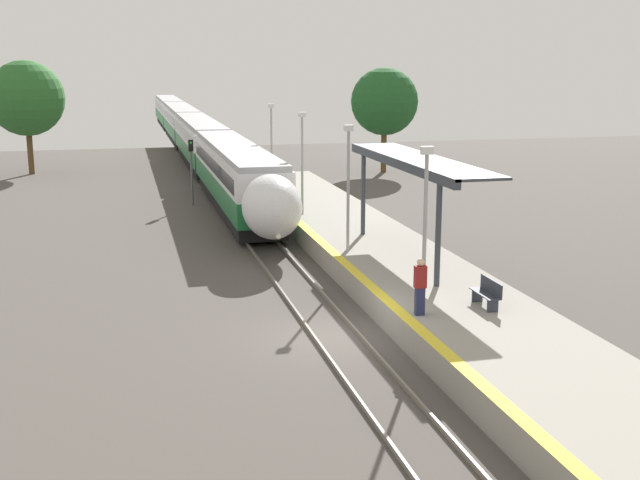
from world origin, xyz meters
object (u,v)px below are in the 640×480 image
at_px(person_waiting, 420,286).
at_px(lamppost_farthest, 271,141).
at_px(train, 191,131).
at_px(lamppost_far, 302,156).
at_px(lamppost_near, 425,219).
at_px(platform_bench, 488,293).
at_px(lamppost_mid, 348,180).
at_px(railway_signal, 191,165).

relative_size(person_waiting, lamppost_farthest, 0.35).
relative_size(train, lamppost_farthest, 16.88).
distance_m(lamppost_far, lamppost_farthest, 8.50).
xyz_separation_m(train, lamppost_farthest, (2.49, -28.06, 1.67)).
height_order(lamppost_near, lamppost_far, same).
bearing_deg(lamppost_near, lamppost_far, 90.00).
relative_size(platform_bench, lamppost_near, 0.29).
xyz_separation_m(platform_bench, lamppost_mid, (-2.22, 8.37, 2.49)).
height_order(railway_signal, lamppost_mid, lamppost_mid).
bearing_deg(train, lamppost_farthest, -84.93).
relative_size(person_waiting, lamppost_mid, 0.35).
distance_m(person_waiting, lamppost_far, 17.26).
xyz_separation_m(lamppost_mid, lamppost_farthest, (0.00, 17.00, 0.00)).
relative_size(lamppost_near, lamppost_mid, 1.00).
xyz_separation_m(platform_bench, railway_signal, (-6.99, 26.29, 1.05)).
bearing_deg(person_waiting, platform_bench, 6.65).
bearing_deg(lamppost_mid, person_waiting, -91.05).
height_order(platform_bench, railway_signal, railway_signal).
bearing_deg(platform_bench, person_waiting, -173.35).
distance_m(train, lamppost_farthest, 28.22).
distance_m(train, lamppost_far, 36.68).
bearing_deg(lamppost_far, train, 93.90).
xyz_separation_m(person_waiting, lamppost_mid, (0.16, 8.65, 2.02)).
xyz_separation_m(person_waiting, lamppost_far, (0.16, 17.14, 2.02)).
distance_m(train, person_waiting, 53.76).
height_order(railway_signal, lamppost_farthest, lamppost_farthest).
distance_m(railway_signal, lamppost_near, 26.89).
relative_size(railway_signal, lamppost_mid, 0.77).
relative_size(platform_bench, lamppost_mid, 0.29).
distance_m(person_waiting, lamppost_near, 2.04).
relative_size(railway_signal, lamppost_far, 0.77).
xyz_separation_m(train, lamppost_mid, (2.49, -45.06, 1.67)).
height_order(train, lamppost_far, lamppost_far).
bearing_deg(lamppost_near, lamppost_farthest, 90.00).
relative_size(person_waiting, lamppost_far, 0.35).
bearing_deg(train, platform_bench, -84.96).
xyz_separation_m(platform_bench, person_waiting, (-2.38, -0.28, 0.47)).
bearing_deg(lamppost_near, train, 92.66).
bearing_deg(train, lamppost_near, -87.34).
distance_m(platform_bench, lamppost_near, 3.34).
height_order(person_waiting, railway_signal, railway_signal).
xyz_separation_m(railway_signal, lamppost_near, (4.76, -26.42, 1.44)).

